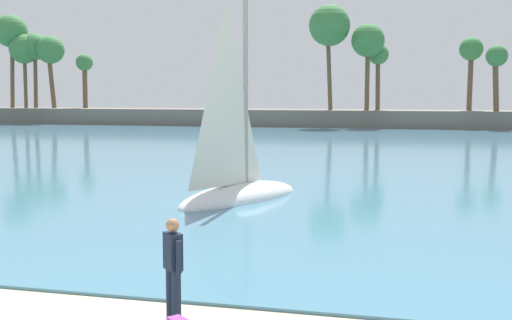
% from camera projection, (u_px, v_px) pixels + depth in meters
% --- Properties ---
extents(sea, '(220.00, 97.59, 0.06)m').
position_uv_depth(sea, '(349.00, 132.00, 58.65)').
color(sea, teal).
rests_on(sea, ground).
extents(palm_headland, '(92.46, 6.21, 12.63)m').
position_uv_depth(palm_headland, '(328.00, 96.00, 67.43)').
color(palm_headland, slate).
rests_on(palm_headland, ground).
extents(person_at_waterline, '(0.41, 0.42, 1.67)m').
position_uv_depth(person_at_waterline, '(173.00, 267.00, 10.03)').
color(person_at_waterline, '#141E33').
rests_on(person_at_waterline, ground).
extents(sailboat_near_shore, '(3.86, 5.75, 8.07)m').
position_uv_depth(sailboat_near_shore, '(238.00, 178.00, 21.27)').
color(sailboat_near_shore, white).
rests_on(sailboat_near_shore, sea).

